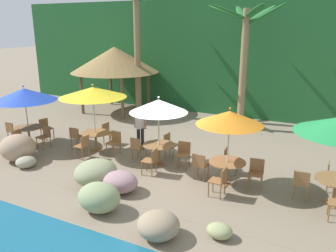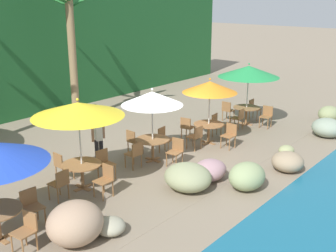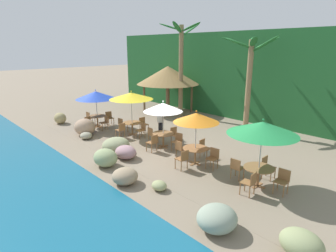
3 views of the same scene
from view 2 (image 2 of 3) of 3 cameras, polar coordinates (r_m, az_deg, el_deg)
ground_plane at (r=14.00m, az=-0.47°, el=-4.51°), size 120.00×120.00×0.00m
terrace_deck at (r=14.00m, az=-0.47°, el=-4.49°), size 18.00×5.20×0.01m
foliage_backdrop at (r=20.17m, az=-20.66°, el=9.95°), size 28.00×2.40×6.00m
rock_seawall at (r=12.26m, az=7.03°, el=-6.04°), size 17.27×2.89×0.96m
chair_blue_seaward at (r=10.55m, az=-17.92°, el=-10.01°), size 0.45×0.46×0.87m
chair_blue_right at (r=9.59m, az=-18.51°, el=-12.97°), size 0.47×0.46×0.87m
umbrella_yellow at (r=11.46m, az=-12.02°, el=2.21°), size 2.48×2.48×2.60m
dining_table_yellow at (r=12.00m, az=-11.52°, el=-5.55°), size 1.10×1.10×0.74m
chair_yellow_seaward at (r=12.56m, az=-8.56°, el=-4.82°), size 0.45×0.45×0.87m
chair_yellow_inland at (r=12.64m, az=-14.13°, el=-5.02°), size 0.44×0.44×0.87m
chair_yellow_left at (r=11.48m, az=-14.31°, el=-7.39°), size 0.45×0.46×0.87m
chair_yellow_right at (r=11.50m, az=-8.42°, el=-6.97°), size 0.43×0.43×0.87m
umbrella_white at (r=13.29m, az=-2.15°, el=3.74°), size 1.96×1.96×2.42m
dining_table_white at (r=13.71m, az=-2.09°, el=-2.25°), size 1.10×1.10×0.74m
chair_white_seaward at (r=14.46m, az=-0.50°, el=-1.61°), size 0.48×0.48×0.87m
chair_white_inland at (r=14.29m, az=-4.69°, el=-1.92°), size 0.46×0.45×0.87m
chair_white_left at (r=13.14m, az=-4.46°, el=-3.65°), size 0.45×0.45×0.87m
chair_white_right at (r=13.36m, az=1.10°, el=-3.24°), size 0.47×0.46×0.87m
umbrella_orange at (r=15.00m, az=5.65°, el=5.26°), size 1.96×1.96×2.41m
dining_table_orange at (r=15.37m, az=5.49°, el=-0.14°), size 1.10×1.10×0.74m
chair_orange_seaward at (r=16.17m, az=6.61°, el=0.33°), size 0.47×0.47×0.87m
chair_orange_inland at (r=15.71m, az=2.57°, el=-0.08°), size 0.48×0.47×0.87m
chair_orange_left at (r=14.71m, az=3.80°, el=-1.33°), size 0.43×0.44×0.87m
chair_orange_right at (r=15.02m, az=8.31°, el=-1.07°), size 0.44×0.43×0.87m
umbrella_green at (r=17.52m, az=10.81°, el=7.24°), size 2.48×2.48×2.57m
dining_table_green at (r=17.86m, az=10.52°, el=2.13°), size 1.10×1.10×0.74m
chair_green_seaward at (r=18.67m, az=11.44°, el=2.41°), size 0.44×0.45×0.87m
chair_green_inland at (r=18.20m, az=8.01°, el=2.21°), size 0.44×0.43×0.87m
chair_green_left at (r=17.12m, az=9.50°, el=1.17°), size 0.44×0.45×0.87m
chair_green_right at (r=17.66m, az=13.13°, el=1.45°), size 0.47×0.46×0.87m
palm_tree_second at (r=17.98m, az=-12.96°, el=12.46°), size 3.44×3.08×5.59m
waiter_in_white at (r=13.39m, az=-9.36°, el=-1.28°), size 0.52×0.39×1.70m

